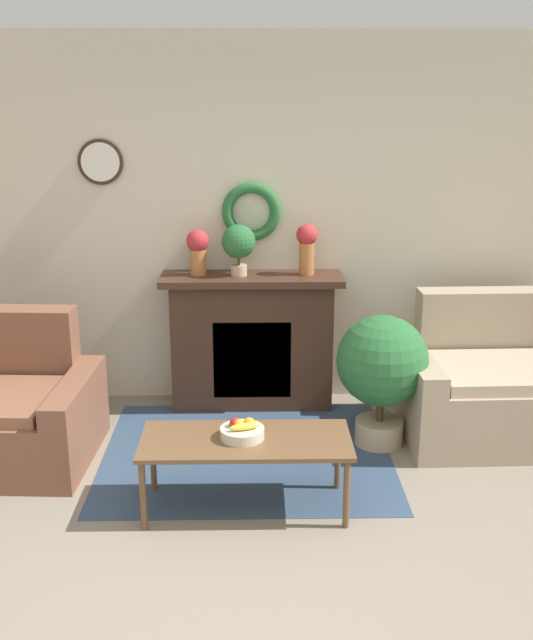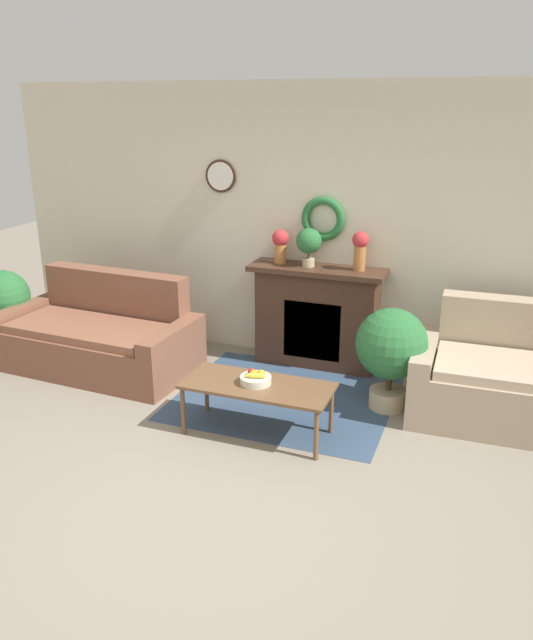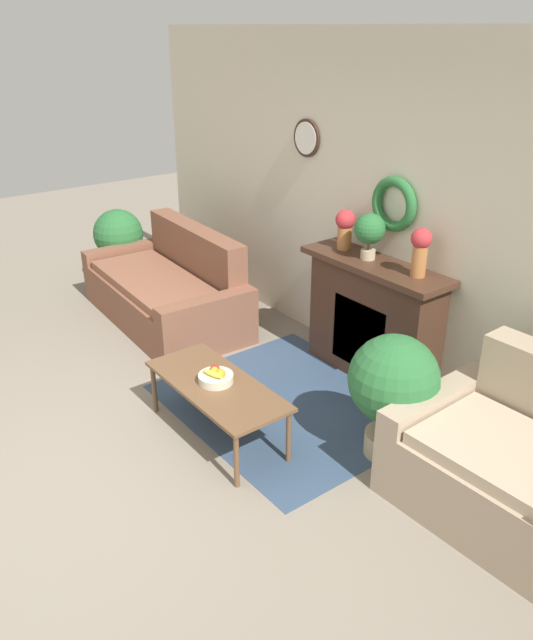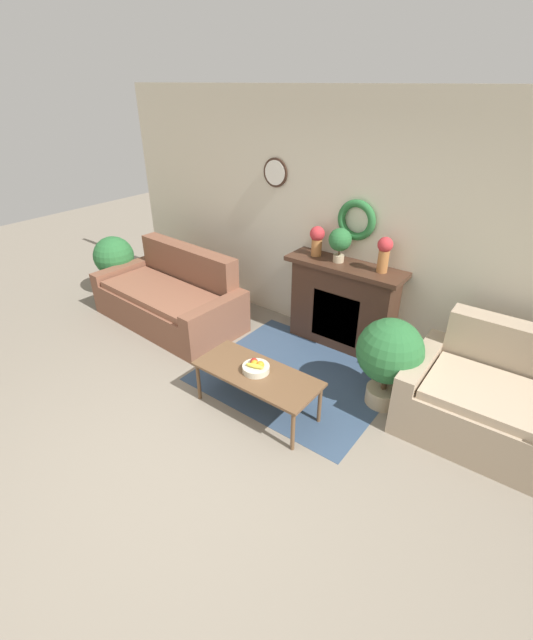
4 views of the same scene
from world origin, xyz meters
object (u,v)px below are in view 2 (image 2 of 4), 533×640
potted_plant_on_mantel (309,242)px  fireplace (317,316)px  vase_on_mantel_left (280,244)px  vase_on_mantel_right (360,248)px  potted_plant_floor_by_couch (4,301)px  potted_plant_floor_by_loveseat (391,348)px  fruit_bowl (256,378)px  couch_left (99,337)px  coffee_table (257,389)px  loveseat_right (491,379)px

potted_plant_on_mantel → fireplace: bearing=8.8°
vase_on_mantel_left → vase_on_mantel_right: size_ratio=0.90×
vase_on_mantel_left → potted_plant_floor_by_couch: size_ratio=0.39×
vase_on_mantel_left → potted_plant_floor_by_loveseat: 1.56m
vase_on_mantel_left → fruit_bowl: bearing=-77.6°
potted_plant_on_mantel → potted_plant_floor_by_loveseat: bearing=-35.9°
vase_on_mantel_left → potted_plant_floor_by_couch: 2.98m
vase_on_mantel_left → potted_plant_on_mantel: 0.30m
vase_on_mantel_left → potted_plant_floor_by_loveseat: size_ratio=0.37×
couch_left → vase_on_mantel_left: 2.01m
coffee_table → vase_on_mantel_left: 1.75m
loveseat_right → coffee_table: 1.98m
fruit_bowl → vase_on_mantel_right: bearing=73.2°
fruit_bowl → vase_on_mantel_right: 1.74m
fruit_bowl → potted_plant_floor_by_loveseat: 1.21m
coffee_table → potted_plant_floor_by_couch: size_ratio=1.36×
potted_plant_floor_by_loveseat → fireplace: bearing=140.7°
coffee_table → potted_plant_floor_by_couch: 3.24m
couch_left → potted_plant_floor_by_couch: (-1.19, 0.04, 0.23)m
vase_on_mantel_right → potted_plant_floor_by_loveseat: (0.45, -0.70, -0.67)m
coffee_table → vase_on_mantel_left: vase_on_mantel_left is taller
loveseat_right → vase_on_mantel_left: vase_on_mantel_left is taller
potted_plant_on_mantel → vase_on_mantel_left: bearing=176.1°
couch_left → loveseat_right: (3.66, 0.29, 0.02)m
fireplace → vase_on_mantel_right: (0.40, 0.01, 0.71)m
vase_on_mantel_left → potted_plant_floor_by_couch: vase_on_mantel_left is taller
vase_on_mantel_right → couch_left: bearing=-161.4°
vase_on_mantel_right → potted_plant_floor_by_loveseat: vase_on_mantel_right is taller
couch_left → coffee_table: couch_left is taller
coffee_table → vase_on_mantel_left: size_ratio=3.53×
potted_plant_floor_by_couch → vase_on_mantel_left: bearing=15.2°
fireplace → fruit_bowl: size_ratio=5.34×
vase_on_mantel_left → potted_plant_on_mantel: (0.29, -0.02, 0.04)m
fireplace → potted_plant_floor_by_couch: (-3.18, -0.75, 0.02)m
couch_left → vase_on_mantel_left: vase_on_mantel_left is taller
coffee_table → vase_on_mantel_left: bearing=102.8°
fireplace → potted_plant_floor_by_loveseat: size_ratio=1.47×
fireplace → couch_left: fireplace is taller
potted_plant_floor_by_couch → fruit_bowl: bearing=-13.4°
fireplace → potted_plant_on_mantel: bearing=-171.2°
fireplace → potted_plant_on_mantel: (-0.09, -0.01, 0.73)m
fireplace → potted_plant_floor_by_loveseat: (0.85, -0.70, 0.04)m
fireplace → coffee_table: (-0.04, -1.51, -0.12)m
fireplace → loveseat_right: bearing=-17.0°
fruit_bowl → potted_plant_floor_by_couch: potted_plant_floor_by_couch is taller
fireplace → fruit_bowl: bearing=-92.1°
potted_plant_floor_by_loveseat → loveseat_right: bearing=13.1°
coffee_table → couch_left: bearing=160.0°
fruit_bowl → potted_plant_floor_by_couch: (-3.13, 0.75, 0.06)m
potted_plant_floor_by_couch → potted_plant_on_mantel: bearing=13.4°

